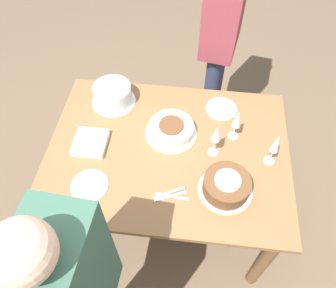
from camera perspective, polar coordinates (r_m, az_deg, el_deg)
ground_plane at (r=2.48m, az=-0.00°, el=-11.31°), size 12.00×12.00×0.00m
dining_table at (r=1.91m, az=-0.00°, el=-2.98°), size 1.34×1.00×0.77m
cake_center_white at (r=1.86m, az=0.57°, el=2.56°), size 0.30×0.30×0.08m
cake_front_chocolate at (r=1.66m, az=10.12°, el=-7.12°), size 0.28×0.28×0.11m
cake_back_decorated at (r=2.04m, az=-9.59°, el=8.47°), size 0.27×0.27×0.12m
wine_glass_near at (r=1.70m, az=8.39°, el=1.59°), size 0.06×0.06×0.22m
wine_glass_far at (r=1.80m, az=11.96°, el=4.10°), size 0.06×0.06×0.21m
wine_glass_extra at (r=1.74m, az=18.28°, el=-0.13°), size 0.06×0.06×0.22m
dessert_plate_left at (r=1.74m, az=-13.51°, el=-7.03°), size 0.19×0.19×0.01m
dessert_plate_right at (r=2.03m, az=9.28°, el=6.10°), size 0.19×0.19×0.01m
fork_pile at (r=1.66m, az=0.43°, el=-8.89°), size 0.18×0.10×0.01m
napkin_stack at (r=1.87m, az=-13.36°, el=0.25°), size 0.18×0.19×0.03m
person_watching at (r=2.24m, az=9.70°, el=20.99°), size 0.29×0.43×1.76m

